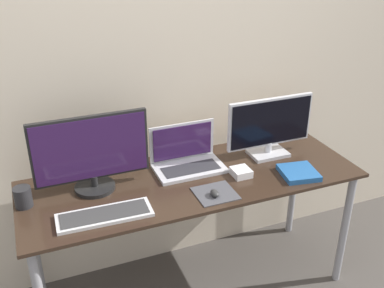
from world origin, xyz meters
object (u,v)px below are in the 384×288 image
object	(u,v)px
book	(299,173)
keyboard	(105,215)
monitor_right	(270,126)
mug	(23,197)
laptop	(187,157)
monitor_left	(91,154)
power_brick	(241,172)
mouse	(215,193)

from	to	relation	value
book	keyboard	bearing A→B (deg)	179.62
book	monitor_right	bearing A→B (deg)	96.45
mug	monitor_right	bearing A→B (deg)	1.43
laptop	mug	size ratio (longest dim) A/B	3.75
monitor_left	keyboard	distance (m)	0.32
monitor_right	power_brick	size ratio (longest dim) A/B	5.17
keyboard	mug	bearing A→B (deg)	145.83
mouse	monitor_left	bearing A→B (deg)	150.83
monitor_left	book	xyz separation A→B (m)	(1.03, -0.27, -0.18)
monitor_left	mouse	size ratio (longest dim) A/B	9.05
laptop	monitor_right	bearing A→B (deg)	-5.09
monitor_left	mug	distance (m)	0.37
book	mug	bearing A→B (deg)	170.31
laptop	keyboard	xyz separation A→B (m)	(-0.52, -0.30, -0.05)
power_brick	laptop	bearing A→B (deg)	138.97
monitor_left	mouse	xyz separation A→B (m)	(0.53, -0.29, -0.18)
monitor_left	power_brick	bearing A→B (deg)	-11.99
laptop	keyboard	size ratio (longest dim) A/B	0.86
keyboard	monitor_left	bearing A→B (deg)	88.72
mug	power_brick	distance (m)	1.09
monitor_right	mug	size ratio (longest dim) A/B	5.16
monitor_right	laptop	distance (m)	0.50
monitor_right	mouse	distance (m)	0.58
book	power_brick	xyz separation A→B (m)	(-0.29, 0.11, 0.01)
laptop	mug	xyz separation A→B (m)	(-0.85, -0.08, -0.01)
mouse	keyboard	bearing A→B (deg)	176.29
mouse	power_brick	world-z (taller)	power_brick
monitor_right	keyboard	size ratio (longest dim) A/B	1.18
mouse	book	distance (m)	0.50
monitor_left	monitor_right	distance (m)	1.00
monitor_right	mouse	bearing A→B (deg)	-147.96
laptop	mouse	bearing A→B (deg)	-87.32
book	mug	world-z (taller)	mug
keyboard	mouse	distance (m)	0.53
power_brick	keyboard	bearing A→B (deg)	-172.23
mouse	mug	bearing A→B (deg)	163.24
keyboard	mug	world-z (taller)	mug
mug	mouse	bearing A→B (deg)	-16.76
mouse	power_brick	xyz separation A→B (m)	(0.22, 0.14, -0.00)
book	mug	size ratio (longest dim) A/B	2.16
monitor_right	mug	bearing A→B (deg)	-178.57
monitor_left	monitor_right	world-z (taller)	monitor_left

